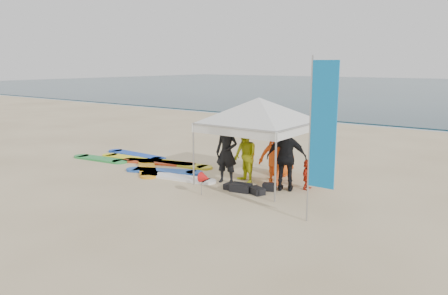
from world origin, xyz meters
name	(u,v)px	position (x,y,z in m)	size (l,w,h in m)	color
ground	(142,211)	(0.00, 0.00, 0.00)	(120.00, 120.00, 0.00)	beige
shoreline_foam	(377,125)	(0.00, 18.20, 0.00)	(160.00, 1.20, 0.01)	silver
person_black_a	(227,153)	(0.17, 3.25, 0.90)	(0.66, 0.43, 1.81)	black
person_yellow	(245,156)	(0.61, 3.59, 0.80)	(0.77, 0.60, 1.59)	yellow
person_orange_a	(275,156)	(1.46, 3.88, 0.85)	(1.10, 0.63, 1.70)	#F75215
person_black_b	(287,158)	(1.99, 3.55, 0.93)	(1.09, 0.46, 1.87)	black
person_orange_b	(280,147)	(1.03, 4.91, 0.90)	(0.88, 0.57, 1.79)	#F55D15
person_seated	(308,174)	(2.41, 4.03, 0.42)	(0.78, 0.25, 0.85)	red
canopy_tent	(259,98)	(0.90, 3.83, 2.50)	(3.80, 3.80, 2.87)	#A5A5A8
feather_flag	(322,127)	(3.78, 1.70, 2.15)	(0.61, 0.04, 3.65)	#A5A5A8
marker_pennant	(205,178)	(0.49, 1.82, 0.49)	(0.28, 0.28, 0.64)	#A5A5A8
gear_pile	(247,188)	(1.16, 2.84, 0.10)	(1.31, 0.95, 0.22)	black
surfboard_spread	(148,164)	(-3.36, 3.49, 0.04)	(6.10, 2.47, 0.07)	white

